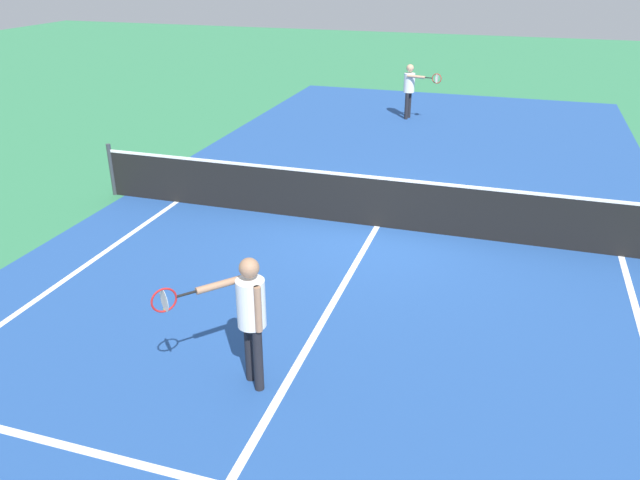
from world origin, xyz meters
name	(u,v)px	position (x,y,z in m)	size (l,w,h in m)	color
ground_plane	(377,226)	(0.00, 0.00, 0.00)	(60.00, 60.00, 0.00)	#337F51
court_surface_inbounds	(377,226)	(0.00, 0.00, 0.00)	(10.62, 24.40, 0.00)	#234C93
line_center_service	(326,315)	(0.00, -3.20, 0.00)	(0.10, 6.40, 0.01)	white
net	(378,201)	(0.00, 0.00, 0.49)	(11.17, 0.09, 1.07)	#33383D
player_near	(249,310)	(-0.37, -4.91, 1.01)	(0.98, 0.85, 1.62)	black
player_far	(410,85)	(-0.90, 8.24, 0.98)	(1.13, 0.67, 1.59)	black
tennis_ball_mid_court	(166,309)	(-2.17, -3.77, 0.03)	(0.07, 0.07, 0.07)	#CCE033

